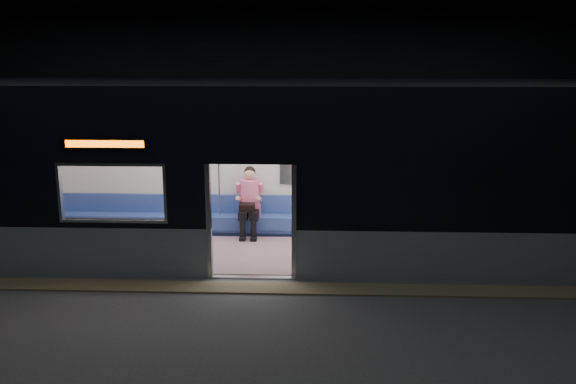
{
  "coord_description": "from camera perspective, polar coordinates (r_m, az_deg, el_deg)",
  "views": [
    {
      "loc": [
        1.05,
        -9.06,
        3.91
      ],
      "look_at": [
        0.58,
        2.3,
        1.28
      ],
      "focal_mm": 38.0,
      "sensor_mm": 36.0,
      "label": 1
    }
  ],
  "objects": [
    {
      "name": "passenger",
      "position": [
        13.04,
        -3.6,
        -0.58
      ],
      "size": [
        0.44,
        0.76,
        1.48
      ],
      "rotation": [
        0.0,
        0.0,
        -0.04
      ],
      "color": "black",
      "rests_on": "metro_car"
    },
    {
      "name": "tactile_strip",
      "position": [
        10.42,
        -3.66,
        -8.94
      ],
      "size": [
        22.8,
        0.5,
        0.03
      ],
      "primitive_type": "cube",
      "color": "#8C7F59",
      "rests_on": "station_floor"
    },
    {
      "name": "station_floor",
      "position": [
        9.92,
        -3.99,
        -10.23
      ],
      "size": [
        24.0,
        14.0,
        0.01
      ],
      "primitive_type": "cube",
      "color": "#47494C",
      "rests_on": "ground"
    },
    {
      "name": "metro_car",
      "position": [
        11.83,
        -2.79,
        2.98
      ],
      "size": [
        18.0,
        3.04,
        3.35
      ],
      "color": "#8C9BA8",
      "rests_on": "station_floor"
    },
    {
      "name": "transit_map",
      "position": [
        13.13,
        1.85,
        2.48
      ],
      "size": [
        1.09,
        0.03,
        0.71
      ],
      "primitive_type": "cube",
      "color": "white",
      "rests_on": "metro_car"
    },
    {
      "name": "station_envelope",
      "position": [
        9.12,
        -4.36,
        11.45
      ],
      "size": [
        24.0,
        14.0,
        5.0
      ],
      "color": "black",
      "rests_on": "station_floor"
    },
    {
      "name": "handbag",
      "position": [
        12.83,
        -3.86,
        -1.45
      ],
      "size": [
        0.36,
        0.33,
        0.16
      ],
      "primitive_type": "cube",
      "rotation": [
        0.0,
        0.0,
        -0.2
      ],
      "color": "black",
      "rests_on": "passenger"
    }
  ]
}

